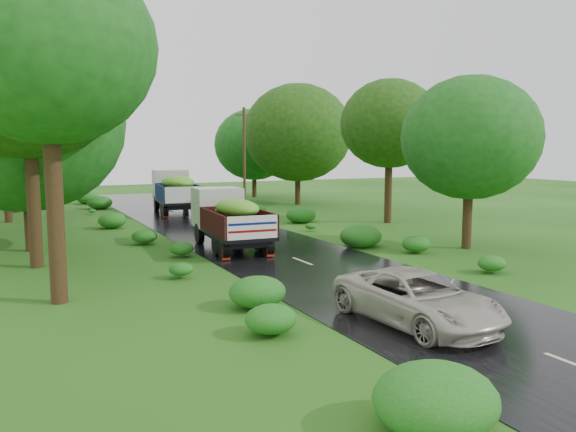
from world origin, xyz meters
TOP-DOWN VIEW (x-y plane):
  - ground at (0.00, 0.00)m, footprint 120.00×120.00m
  - road at (0.00, 5.00)m, footprint 6.50×80.00m
  - road_lines at (0.00, 6.00)m, footprint 0.12×69.60m
  - truck_near at (-1.53, 12.15)m, footprint 2.62×6.30m
  - truck_far at (0.07, 27.02)m, footprint 3.23×7.15m
  - car at (-1.17, -0.32)m, footprint 2.52×4.91m
  - utility_pole at (5.10, 26.54)m, footprint 1.29×0.24m
  - trees_left at (-9.86, 22.74)m, footprint 6.20×34.28m
  - trees_right at (9.79, 23.92)m, footprint 6.27×32.72m
  - shrubs at (0.00, 14.00)m, footprint 11.90×44.00m

SIDE VIEW (x-z plane):
  - ground at x=0.00m, z-range 0.00..0.00m
  - road at x=0.00m, z-range 0.00..0.02m
  - road_lines at x=0.00m, z-range 0.02..0.02m
  - shrubs at x=0.00m, z-range 0.00..0.70m
  - car at x=-1.17m, z-range 0.02..1.35m
  - truck_near at x=-1.53m, z-range 0.17..2.76m
  - truck_far at x=0.07m, z-range 0.19..3.10m
  - utility_pole at x=5.10m, z-range 0.11..7.49m
  - trees_right at x=9.79m, z-range 1.51..9.06m
  - trees_left at x=-9.86m, z-range 2.20..11.61m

